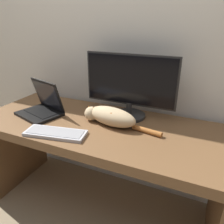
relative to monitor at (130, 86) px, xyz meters
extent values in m
cube|color=silver|center=(-0.15, 0.21, 0.34)|extent=(6.40, 0.06, 2.60)
cube|color=brown|center=(-0.15, -0.20, -0.26)|extent=(1.68, 0.69, 0.06)
cube|color=brown|center=(-0.96, -0.20, -0.63)|extent=(0.04, 0.64, 0.68)
cube|color=brown|center=(0.65, -0.20, -0.63)|extent=(0.04, 0.64, 0.68)
cylinder|color=#282828|center=(0.00, 0.00, -0.22)|extent=(0.23, 0.23, 0.02)
cylinder|color=#282828|center=(0.00, 0.00, -0.16)|extent=(0.04, 0.04, 0.09)
cube|color=#282828|center=(0.00, 0.00, 0.04)|extent=(0.64, 0.02, 0.35)
cube|color=black|center=(0.00, -0.01, 0.04)|extent=(0.62, 0.01, 0.32)
cube|color=black|center=(-0.60, -0.25, -0.22)|extent=(0.35, 0.31, 0.02)
cube|color=black|center=(-0.60, -0.23, -0.21)|extent=(0.27, 0.19, 0.00)
cube|color=black|center=(-0.58, -0.16, -0.09)|extent=(0.31, 0.15, 0.23)
cube|color=black|center=(-0.58, -0.17, -0.09)|extent=(0.27, 0.13, 0.20)
cube|color=#BCBCC1|center=(-0.31, -0.44, -0.22)|extent=(0.39, 0.20, 0.02)
cube|color=#939397|center=(-0.31, -0.44, -0.21)|extent=(0.36, 0.17, 0.00)
ellipsoid|color=#D1B284|center=(-0.06, -0.17, -0.17)|extent=(0.37, 0.20, 0.12)
ellipsoid|color=#AD662D|center=(-0.04, -0.17, -0.13)|extent=(0.18, 0.13, 0.05)
sphere|color=#D1B284|center=(-0.21, -0.16, -0.18)|extent=(0.10, 0.10, 0.10)
cone|color=#AD662D|center=(-0.24, -0.16, -0.14)|extent=(0.03, 0.03, 0.03)
cone|color=#AD662D|center=(-0.19, -0.17, -0.14)|extent=(0.03, 0.03, 0.03)
cylinder|color=#AD662D|center=(0.19, -0.19, -0.21)|extent=(0.19, 0.07, 0.03)
camera|label=1|loc=(0.48, -1.36, 0.42)|focal=35.00mm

